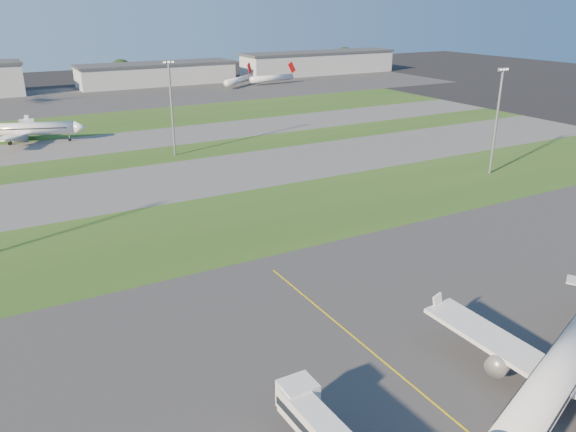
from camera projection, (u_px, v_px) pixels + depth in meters
ground at (359, 385)px, 62.52m from camera, size 700.00×700.00×0.00m
apron_near at (359, 385)px, 62.52m from camera, size 300.00×70.00×0.01m
grass_strip_a at (195, 231)px, 104.94m from camera, size 300.00×34.00×0.01m
taxiway_a at (145, 185)px, 131.87m from camera, size 300.00×32.00×0.01m
grass_strip_b at (120, 160)px, 152.27m from camera, size 300.00×18.00×0.01m
taxiway_b at (102, 144)px, 170.22m from camera, size 300.00×26.00×0.01m
grass_strip_c at (82, 125)px, 197.14m from camera, size 300.00×40.00×0.01m
apron_far at (56, 101)px, 246.10m from camera, size 400.00×80.00×0.01m
yellow_line at (395, 371)px, 64.80m from camera, size 0.25×60.00×0.02m
airliner_parked at (565, 366)px, 58.72m from camera, size 37.49×31.69×12.19m
airliner_taxiing at (21, 129)px, 170.09m from camera, size 36.15×30.57×11.76m
mini_jet_near at (239, 80)px, 287.44m from camera, size 23.51×19.10×9.48m
mini_jet_far at (272, 78)px, 295.18m from camera, size 28.61×5.90×9.48m
light_mast_centre at (171, 102)px, 152.25m from camera, size 3.20×0.70×25.80m
light_mast_east at (497, 114)px, 135.36m from camera, size 3.20×0.70×25.80m
hangar_east at (157, 74)px, 293.73m from camera, size 81.60×23.00×11.20m
hangar_far_east at (319, 63)px, 339.08m from camera, size 96.90×23.00×13.20m
tree_mid_east at (121, 70)px, 297.88m from camera, size 11.55×11.55×12.60m
tree_east at (250, 65)px, 330.76m from camera, size 10.45×10.45×11.40m
tree_far_east at (345, 57)px, 365.56m from camera, size 12.65×12.65×13.80m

